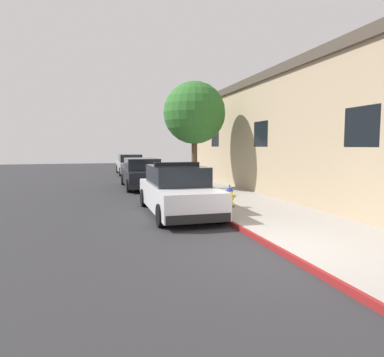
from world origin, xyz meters
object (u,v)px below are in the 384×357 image
object	(u,v)px
parked_car_silver_ahead	(142,174)
fire_hydrant	(230,197)
parked_car_dark_far	(130,165)
street_tree	(194,113)
police_cruiser	(177,191)

from	to	relation	value
parked_car_silver_ahead	fire_hydrant	bearing A→B (deg)	-75.19
parked_car_dark_far	fire_hydrant	distance (m)	16.80
fire_hydrant	street_tree	size ratio (longest dim) A/B	0.15
parked_car_dark_far	street_tree	size ratio (longest dim) A/B	0.93
parked_car_silver_ahead	fire_hydrant	xyz separation A→B (m)	(1.98, -7.48, -0.26)
police_cruiser	parked_car_silver_ahead	world-z (taller)	police_cruiser
police_cruiser	street_tree	bearing A→B (deg)	68.52
police_cruiser	fire_hydrant	world-z (taller)	police_cruiser
police_cruiser	parked_car_dark_far	distance (m)	16.67
police_cruiser	parked_car_dark_far	xyz separation A→B (m)	(0.11, 16.67, -0.00)
fire_hydrant	street_tree	xyz separation A→B (m)	(0.34, 5.51, 3.31)
fire_hydrant	street_tree	world-z (taller)	street_tree
police_cruiser	parked_car_dark_far	size ratio (longest dim) A/B	1.00
parked_car_dark_far	fire_hydrant	xyz separation A→B (m)	(1.70, -16.71, -0.26)
street_tree	parked_car_dark_far	bearing A→B (deg)	100.34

